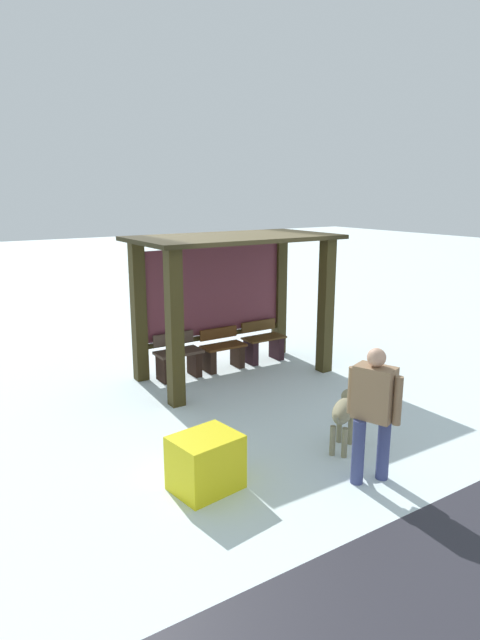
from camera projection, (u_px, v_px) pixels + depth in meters
ground_plane at (235, 375)px, 9.50m from camera, size 60.00×60.00×0.00m
bus_shelter at (228, 279)px, 9.27m from camera, size 3.43×1.84×2.44m
bench_left_inside at (178, 359)px, 9.28m from camera, size 0.80×0.42×0.77m
bench_center_inside at (223, 352)px, 9.76m from camera, size 0.80×0.39×0.74m
bench_right_inside at (263, 345)px, 10.23m from camera, size 0.80×0.41×0.76m
person_walking at (374, 406)px, 5.83m from camera, size 0.49×0.61×1.54m
dog at (344, 412)px, 6.70m from camera, size 0.79×0.59×0.67m
grit_bin at (206, 463)px, 5.80m from camera, size 0.77×0.65×0.62m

